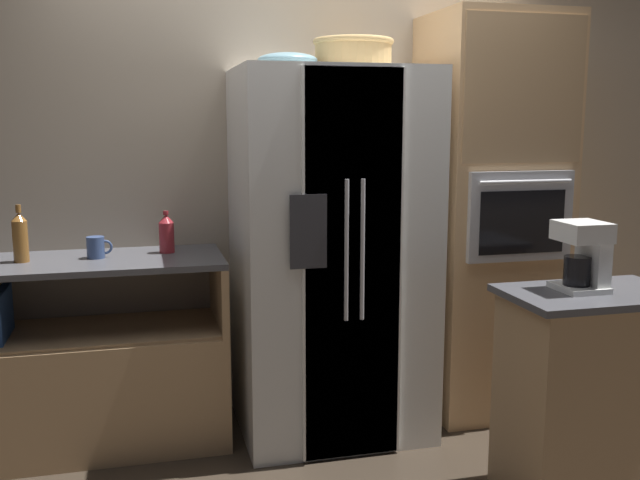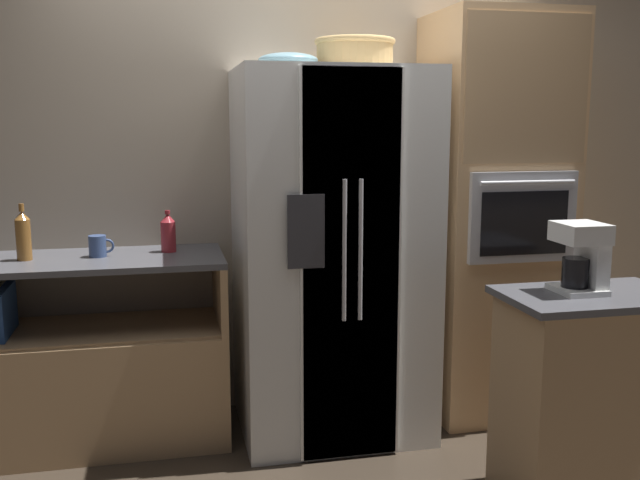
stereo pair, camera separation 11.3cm
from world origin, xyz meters
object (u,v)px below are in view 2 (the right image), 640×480
(bottle_tall, at_px, (168,233))
(coffee_maker, at_px, (584,255))
(bottle_short, at_px, (23,235))
(wall_oven, at_px, (493,218))
(fruit_bowl, at_px, (288,60))
(wicker_basket, at_px, (355,53))
(refrigerator, at_px, (332,255))
(mug, at_px, (98,246))

(bottle_tall, height_order, coffee_maker, coffee_maker)
(bottle_short, xyz_separation_m, coffee_maker, (2.34, -1.02, -0.00))
(wall_oven, relative_size, bottle_short, 7.91)
(fruit_bowl, height_order, bottle_tall, fruit_bowl)
(wicker_basket, height_order, fruit_bowl, wicker_basket)
(coffee_maker, bearing_deg, bottle_short, 156.47)
(fruit_bowl, distance_m, bottle_short, 1.53)
(bottle_short, bearing_deg, refrigerator, -3.99)
(coffee_maker, bearing_deg, bottle_tall, 146.53)
(wicker_basket, distance_m, coffee_maker, 1.51)
(bottle_tall, bearing_deg, coffee_maker, -33.47)
(bottle_short, bearing_deg, coffee_maker, -23.53)
(bottle_short, bearing_deg, wall_oven, -0.69)
(wall_oven, distance_m, bottle_tall, 1.75)
(fruit_bowl, relative_size, bottle_short, 1.07)
(refrigerator, relative_size, fruit_bowl, 6.37)
(wicker_basket, bearing_deg, fruit_bowl, -170.00)
(refrigerator, bearing_deg, wall_oven, 4.65)
(bottle_short, xyz_separation_m, mug, (0.34, 0.01, -0.07))
(refrigerator, relative_size, coffee_maker, 6.42)
(refrigerator, bearing_deg, wicker_basket, 33.31)
(coffee_maker, bearing_deg, wicker_basket, 125.14)
(mug, xyz_separation_m, coffee_maker, (2.00, -1.03, 0.07))
(fruit_bowl, distance_m, mug, 1.31)
(fruit_bowl, distance_m, bottle_tall, 1.06)
(wall_oven, bearing_deg, bottle_tall, 176.44)
(mug, bearing_deg, wicker_basket, -1.20)
(refrigerator, distance_m, mug, 1.16)
(bottle_tall, xyz_separation_m, mug, (-0.34, -0.07, -0.05))
(wall_oven, distance_m, mug, 2.08)
(wall_oven, relative_size, mug, 17.64)
(wall_oven, relative_size, wicker_basket, 5.30)
(wall_oven, height_order, bottle_tall, wall_oven)
(wall_oven, bearing_deg, coffee_maker, -94.55)
(refrigerator, distance_m, bottle_short, 1.51)
(bottle_tall, xyz_separation_m, coffee_maker, (1.66, -1.10, 0.02))
(wicker_basket, distance_m, bottle_tall, 1.32)
(fruit_bowl, bearing_deg, wall_oven, 2.34)
(coffee_maker, bearing_deg, mug, 152.70)
(fruit_bowl, relative_size, coffee_maker, 1.01)
(wall_oven, bearing_deg, bottle_short, 179.31)
(bottle_short, bearing_deg, fruit_bowl, -3.38)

